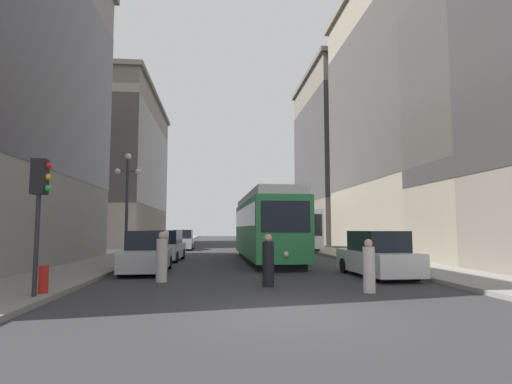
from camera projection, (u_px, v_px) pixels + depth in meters
ground_plane at (291, 313)px, 9.15m from camera, size 200.00×200.00×0.00m
sidewalk_left at (166, 244)px, 48.06m from camera, size 3.29×120.00×0.15m
sidewalk_right at (293, 244)px, 49.55m from camera, size 3.29×120.00×0.15m
streetcar at (265, 226)px, 24.12m from camera, size 2.86×13.01×3.89m
transit_bus at (291, 228)px, 37.47m from camera, size 2.98×12.30×3.45m
parked_car_left_near at (183, 240)px, 37.21m from camera, size 1.89×4.74×1.82m
parked_car_left_mid at (166, 247)px, 24.34m from camera, size 2.08×4.63×1.82m
parked_car_right_far at (377, 255)px, 16.24m from camera, size 1.98×4.78×1.82m
parked_car_left_far at (148, 253)px, 17.93m from camera, size 2.04×5.02×1.82m
pedestrian_crossing_near at (369, 268)px, 12.19m from camera, size 0.36×0.36×1.60m
pedestrian_crossing_far at (162, 258)px, 14.64m from camera, size 0.40×0.40×1.80m
pedestrian_on_sidewalk at (268, 262)px, 13.49m from camera, size 0.39×0.39×1.73m
traffic_light_near_left at (40, 190)px, 10.81m from camera, size 0.47×0.36×3.62m
lamp_post_left_near at (127, 190)px, 22.38m from camera, size 1.41×0.36×5.94m
fire_hydrant at (43, 279)px, 11.13m from camera, size 0.26×0.26×0.75m
building_left_corner at (113, 168)px, 50.09m from camera, size 10.99×23.81×18.40m
building_right_corner at (351, 157)px, 50.15m from camera, size 11.67×16.66×20.93m
building_right_midblock at (444, 103)px, 30.25m from camera, size 12.21×21.16×21.87m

